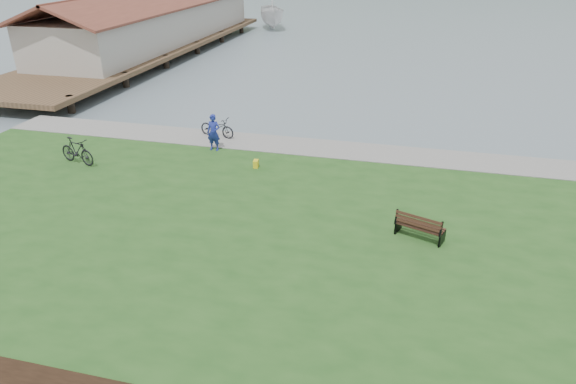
# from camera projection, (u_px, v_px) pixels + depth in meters

# --- Properties ---
(ground) EXTENTS (600.00, 600.00, 0.00)m
(ground) POSITION_uv_depth(u_px,v_px,m) (325.00, 236.00, 16.91)
(ground) COLOR slate
(ground) RESTS_ON ground
(lawn) EXTENTS (34.00, 20.00, 0.40)m
(lawn) POSITION_uv_depth(u_px,v_px,m) (314.00, 264.00, 15.08)
(lawn) COLOR #234F1C
(lawn) RESTS_ON ground
(shoreline_path) EXTENTS (34.00, 2.20, 0.03)m
(shoreline_path) POSITION_uv_depth(u_px,v_px,m) (354.00, 151.00, 22.75)
(shoreline_path) COLOR gray
(shoreline_path) RESTS_ON lawn
(pier_pavilion) EXTENTS (8.00, 36.00, 5.40)m
(pier_pavilion) POSITION_uv_depth(u_px,v_px,m) (155.00, 22.00, 44.16)
(pier_pavilion) COLOR #4C3826
(pier_pavilion) RESTS_ON ground
(park_bench) EXTENTS (1.59, 1.06, 0.91)m
(park_bench) POSITION_uv_depth(u_px,v_px,m) (419.00, 226.00, 15.81)
(park_bench) COLOR black
(park_bench) RESTS_ON lawn
(person) EXTENTS (0.70, 0.49, 1.92)m
(person) POSITION_uv_depth(u_px,v_px,m) (213.00, 129.00, 22.49)
(person) COLOR navy
(person) RESTS_ON lawn
(bicycle_a) EXTENTS (1.04, 1.93, 0.96)m
(bicycle_a) POSITION_uv_depth(u_px,v_px,m) (217.00, 127.00, 24.25)
(bicycle_a) COLOR black
(bicycle_a) RESTS_ON lawn
(bicycle_b) EXTENTS (1.00, 1.93, 1.12)m
(bicycle_b) POSITION_uv_depth(u_px,v_px,m) (77.00, 151.00, 21.25)
(bicycle_b) COLOR black
(bicycle_b) RESTS_ON lawn
(sailboat) EXTENTS (14.43, 14.54, 29.14)m
(sailboat) POSITION_uv_depth(u_px,v_px,m) (272.00, 29.00, 58.08)
(sailboat) COLOR silver
(sailboat) RESTS_ON ground
(pannier) EXTENTS (0.23, 0.32, 0.32)m
(pannier) POSITION_uv_depth(u_px,v_px,m) (256.00, 164.00, 21.05)
(pannier) COLOR yellow
(pannier) RESTS_ON lawn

